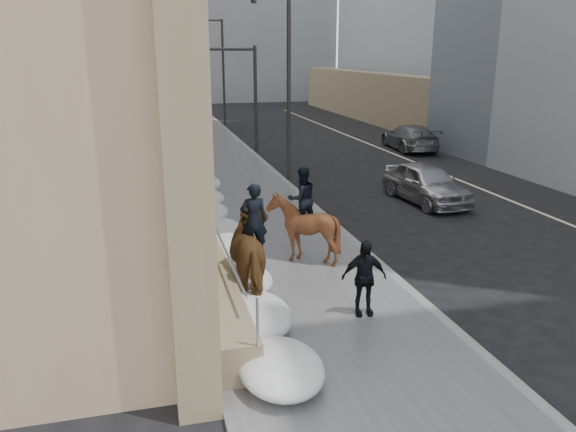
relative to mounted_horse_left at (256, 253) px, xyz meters
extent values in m
plane|color=black|center=(1.11, -1.51, -1.26)|extent=(140.00, 140.00, 0.00)
cube|color=#4A494C|center=(1.11, 8.49, -1.20)|extent=(5.00, 80.00, 0.12)
cube|color=slate|center=(3.73, 8.49, -1.20)|extent=(0.24, 80.00, 0.12)
cube|color=#BFB78C|center=(11.61, 8.49, -1.26)|extent=(0.15, 70.00, 0.01)
cube|color=#7E6D51|center=(-1.14, 18.49, -0.81)|extent=(1.10, 44.00, 0.90)
cylinder|color=silver|center=(-0.69, 18.49, 0.09)|extent=(0.06, 42.00, 0.06)
cube|color=black|center=(-1.59, 11.49, 2.74)|extent=(0.20, 2.20, 4.50)
cube|color=gray|center=(-4.89, 70.49, 8.74)|extent=(24.00, 12.00, 20.00)
cylinder|color=#2D2D30|center=(4.01, 12.49, 2.74)|extent=(0.18, 0.18, 8.00)
cylinder|color=#2D2D30|center=(4.01, 32.49, 2.74)|extent=(0.18, 0.18, 8.00)
cube|color=#2D2D30|center=(3.21, 32.49, 6.64)|extent=(1.60, 0.15, 0.12)
cylinder|color=#2D2D30|center=(2.51, 32.49, 6.49)|extent=(0.24, 0.24, 0.30)
cylinder|color=#2D2D30|center=(4.11, 20.49, 1.74)|extent=(0.20, 0.20, 6.00)
cylinder|color=#2D2D30|center=(2.11, 20.49, 4.54)|extent=(4.00, 0.16, 0.16)
imported|color=black|center=(0.61, 20.49, 4.04)|extent=(0.18, 0.22, 1.10)
ellipsoid|color=white|center=(-0.34, -1.51, -0.80)|extent=(1.50, 2.10, 0.68)
ellipsoid|color=white|center=(-0.29, 2.49, -0.78)|extent=(1.60, 2.20, 0.72)
ellipsoid|color=white|center=(-0.39, 6.49, -0.82)|extent=(1.40, 2.00, 0.64)
ellipsoid|color=white|center=(-0.24, 10.49, -0.76)|extent=(1.70, 2.30, 0.76)
ellipsoid|color=white|center=(-0.34, 14.49, -0.81)|extent=(1.50, 2.10, 0.66)
imported|color=#523418|center=(0.00, -0.01, -0.05)|extent=(1.26, 2.62, 2.18)
imported|color=black|center=(0.00, 0.14, 0.74)|extent=(0.64, 0.43, 1.72)
imported|color=#512B17|center=(1.73, 2.16, -0.20)|extent=(1.81, 1.96, 1.88)
imported|color=black|center=(1.73, 2.31, 0.60)|extent=(0.95, 0.80, 1.73)
imported|color=black|center=(2.11, -1.34, -0.29)|extent=(1.04, 0.52, 1.71)
imported|color=#A6A8AE|center=(8.22, 7.42, -0.49)|extent=(2.12, 4.62, 1.54)
imported|color=slate|center=(13.08, 18.68, -0.51)|extent=(2.53, 5.35, 1.51)
camera|label=1|loc=(-2.32, -11.87, 4.44)|focal=35.00mm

